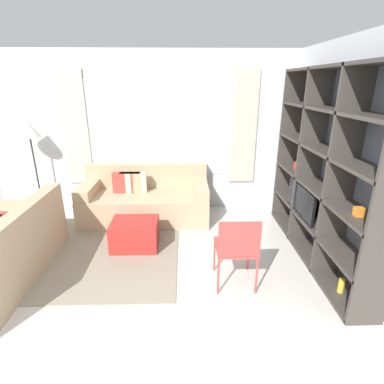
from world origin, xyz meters
name	(u,v)px	position (x,y,z in m)	size (l,w,h in m)	color
ground_plane	(135,371)	(0.00, 0.00, 0.00)	(16.00, 16.00, 0.00)	beige
wall_back	(160,134)	(0.00, 3.43, 1.36)	(5.80, 0.11, 2.70)	silver
wall_right	(344,157)	(2.34, 1.70, 1.35)	(0.07, 4.60, 2.70)	silver
area_rug	(96,251)	(-0.82, 1.85, 0.01)	(2.25, 2.15, 0.01)	gray
shelving_unit	(326,171)	(2.16, 1.72, 1.17)	(0.36, 2.57, 2.37)	#515660
couch_main	(145,200)	(-0.26, 2.94, 0.32)	(2.08, 0.91, 0.87)	tan
ottoman	(135,234)	(-0.29, 1.97, 0.19)	(0.64, 0.52, 0.39)	#A82823
floor_lamp	(29,135)	(-2.08, 3.12, 1.40)	(0.36, 0.36, 1.62)	black
folding_chair	(237,246)	(0.97, 1.06, 0.52)	(0.44, 0.46, 0.86)	#CC3D38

